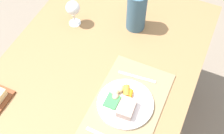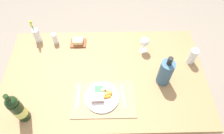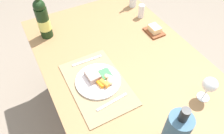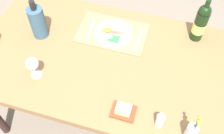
% 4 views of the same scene
% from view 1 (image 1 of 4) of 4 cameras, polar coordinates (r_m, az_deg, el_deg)
% --- Properties ---
extents(dining_table, '(1.54, 0.90, 0.74)m').
position_cam_1_polar(dining_table, '(1.39, -4.86, -5.15)').
color(dining_table, olive).
rests_on(dining_table, ground_plane).
extents(placemat, '(0.45, 0.29, 0.01)m').
position_cam_1_polar(placemat, '(1.28, 3.20, -7.08)').
color(placemat, '#8C7754').
rests_on(placemat, dining_table).
extents(dinner_plate, '(0.24, 0.24, 0.05)m').
position_cam_1_polar(dinner_plate, '(1.26, 2.47, -6.93)').
color(dinner_plate, white).
rests_on(dinner_plate, placemat).
extents(knife, '(0.03, 0.18, 0.00)m').
position_cam_1_polar(knife, '(1.34, 4.87, -1.96)').
color(knife, silver).
rests_on(knife, placemat).
extents(wine_glass, '(0.07, 0.07, 0.14)m').
position_cam_1_polar(wine_glass, '(1.51, -7.61, 11.19)').
color(wine_glass, white).
rests_on(wine_glass, dining_table).
extents(cooler_bottle, '(0.10, 0.10, 0.28)m').
position_cam_1_polar(cooler_bottle, '(1.47, 4.80, 10.90)').
color(cooler_bottle, '#395C74').
rests_on(cooler_bottle, dining_table).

